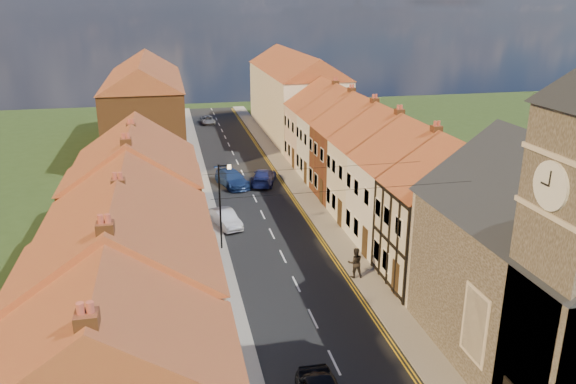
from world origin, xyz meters
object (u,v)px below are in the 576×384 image
Objects in this scene: car_distant at (208,120)px; lamppost at (221,201)px; car_mid at (225,218)px; pedestrian_right at (355,263)px; car_far_b at (264,177)px; church at (564,256)px; pedestrian_left_b at (216,305)px; car_far at (232,179)px.

lamppost is at bearing -96.29° from car_distant.
lamppost is at bearing -114.91° from car_mid.
car_mid is 2.03× the size of pedestrian_right.
lamppost is 15.24m from car_far_b.
church is 7.85× the size of pedestrian_right.
car_mid is 13.54m from pedestrian_left_b.
church is 21.38m from lamppost.
car_far_b is at bearing 104.37° from church.
lamppost reaches higher than car_mid.
car_distant is (2.31, 42.75, -3.00)m from lamppost.
car_far is 1.29× the size of car_distant.
church is 8.28× the size of pedestrian_left_b.
car_far is at bearing 82.00° from pedestrian_left_b.
car_far is 2.70× the size of pedestrian_left_b.
pedestrian_left_b is (-3.60, -23.22, 0.32)m from car_far.
church is 3.12× the size of car_far_b.
car_far is at bearing -93.20° from car_distant.
car_mid is at bearing 121.03° from church.
car_mid is at bearing -50.99° from pedestrian_right.
church is 32.09m from car_far_b.
pedestrian_right is at bearing -38.79° from lamppost.
pedestrian_right is at bearing -91.27° from car_far.
pedestrian_left_b is (-8.80, -3.18, -0.05)m from pedestrian_right.
pedestrian_right is (5.20, -20.04, 0.37)m from car_far.
car_far_b reaches higher than car_distant.
pedestrian_right is (6.89, -10.23, 0.44)m from car_mid.
car_distant is at bearing 70.98° from car_mid.
car_distant is (-10.86, 59.42, -5.34)m from church.
pedestrian_right is (7.51, -6.04, -2.45)m from lamppost.
car_far is at bearing 17.25° from car_far_b.
pedestrian_left_b is at bearing 152.71° from church.
pedestrian_left_b is (-1.91, -13.40, 0.39)m from car_mid.
car_far is at bearing 80.62° from lamppost.
lamppost is 9.94m from pedestrian_right.
car_mid is 0.79× the size of car_far.
lamppost reaches higher than car_far.
pedestrian_left_b is (-6.60, -23.22, 0.33)m from car_far_b.
car_mid is 2.14× the size of pedestrian_left_b.
church is at bearing -82.84° from car_distant.
car_far is 1.02× the size of car_far_b.
church reaches higher than lamppost.
church is 24.90m from car_mid.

